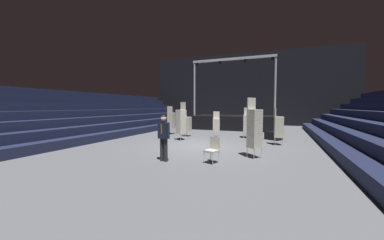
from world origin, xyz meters
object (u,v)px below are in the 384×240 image
object	(u,v)px
chair_stack_front_right	(216,124)
stage_riser	(235,122)
chair_stack_mid_centre	(279,126)
chair_stack_rear_left	(171,120)
chair_stack_rear_right	(187,123)
man_with_tie	(164,135)
chair_stack_front_left	(247,123)
chair_stack_mid_right	(181,121)
loose_chair_near_man	(213,148)
equipment_road_case	(273,136)
chair_stack_mid_left	(254,128)

from	to	relation	value
chair_stack_front_right	stage_riser	bearing A→B (deg)	-106.17
chair_stack_mid_centre	chair_stack_rear_left	xyz separation A→B (m)	(-7.37, 1.96, 0.04)
chair_stack_rear_right	chair_stack_front_right	bearing A→B (deg)	97.42
stage_riser	chair_stack_rear_right	size ratio (longest dim) A/B	4.01
man_with_tie	chair_stack_rear_left	xyz separation A→B (m)	(-3.45, 7.27, 0.05)
chair_stack_front_left	chair_stack_mid_right	xyz separation A→B (m)	(-3.58, -2.41, 0.17)
chair_stack_rear_right	loose_chair_near_man	world-z (taller)	chair_stack_rear_right
chair_stack_front_right	chair_stack_rear_right	size ratio (longest dim) A/B	0.95
chair_stack_mid_right	equipment_road_case	size ratio (longest dim) A/B	2.56
chair_stack_front_left	chair_stack_mid_right	bearing A→B (deg)	28.51
chair_stack_mid_centre	chair_stack_rear_right	xyz separation A→B (m)	(-5.82, 1.34, -0.08)
man_with_tie	chair_stack_rear_left	size ratio (longest dim) A/B	0.84
chair_stack_mid_left	man_with_tie	bearing A→B (deg)	-19.24
stage_riser	chair_stack_mid_left	xyz separation A→B (m)	(2.85, -10.67, 0.50)
chair_stack_front_left	equipment_road_case	world-z (taller)	chair_stack_front_left
chair_stack_rear_left	loose_chair_near_man	size ratio (longest dim) A/B	2.17
chair_stack_mid_left	chair_stack_rear_right	bearing A→B (deg)	-94.31
chair_stack_front_right	chair_stack_mid_left	distance (m)	5.79
stage_riser	chair_stack_front_left	world-z (taller)	stage_riser
stage_riser	chair_stack_rear_right	world-z (taller)	stage_riser
chair_stack_rear_right	equipment_road_case	size ratio (longest dim) A/B	1.99
loose_chair_near_man	chair_stack_mid_right	bearing A→B (deg)	-32.93
chair_stack_mid_right	equipment_road_case	distance (m)	5.74
chair_stack_front_right	chair_stack_rear_left	size ratio (longest dim) A/B	0.83
chair_stack_front_left	chair_stack_rear_left	world-z (taller)	chair_stack_rear_left
loose_chair_near_man	chair_stack_front_right	bearing A→B (deg)	-55.09
chair_stack_front_left	chair_stack_mid_centre	size ratio (longest dim) A/B	1.00
chair_stack_front_right	chair_stack_mid_centre	world-z (taller)	chair_stack_mid_centre
chair_stack_mid_left	equipment_road_case	size ratio (longest dim) A/B	2.66
chair_stack_front_right	chair_stack_mid_left	size ratio (longest dim) A/B	0.72
man_with_tie	stage_riser	bearing A→B (deg)	-76.91
man_with_tie	chair_stack_rear_right	bearing A→B (deg)	-60.06
stage_riser	man_with_tie	xyz separation A→B (m)	(-0.21, -12.50, 0.29)
chair_stack_rear_right	chair_stack_rear_left	bearing A→B (deg)	-108.08
chair_stack_front_left	equipment_road_case	xyz separation A→B (m)	(1.62, -0.16, -0.74)
chair_stack_mid_left	chair_stack_mid_centre	distance (m)	3.60
chair_stack_mid_right	chair_stack_rear_left	size ratio (longest dim) A/B	1.12
chair_stack_mid_centre	chair_stack_rear_left	world-z (taller)	chair_stack_rear_left
chair_stack_rear_left	equipment_road_case	bearing A→B (deg)	1.53
chair_stack_front_left	chair_stack_rear_right	distance (m)	3.96
equipment_road_case	chair_stack_mid_right	bearing A→B (deg)	-156.61
stage_riser	chair_stack_rear_left	distance (m)	6.38
chair_stack_front_left	chair_stack_rear_right	bearing A→B (deg)	4.48
man_with_tie	chair_stack_rear_right	world-z (taller)	chair_stack_rear_right
chair_stack_mid_right	chair_stack_rear_right	bearing A→B (deg)	-57.68
chair_stack_mid_left	loose_chair_near_man	xyz separation A→B (m)	(-1.29, -1.38, -0.66)
chair_stack_rear_left	equipment_road_case	distance (m)	7.11
chair_stack_mid_right	chair_stack_rear_right	distance (m)	1.78
equipment_road_case	loose_chair_near_man	world-z (taller)	loose_chair_near_man
chair_stack_rear_left	chair_stack_front_right	bearing A→B (deg)	-5.35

